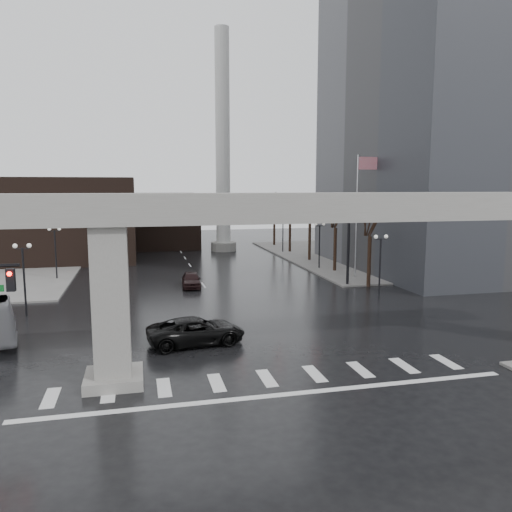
{
  "coord_description": "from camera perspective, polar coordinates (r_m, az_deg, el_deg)",
  "views": [
    {
      "loc": [
        -5.73,
        -22.84,
        9.02
      ],
      "look_at": [
        1.73,
        8.46,
        4.5
      ],
      "focal_mm": 35.0,
      "sensor_mm": 36.0,
      "label": 1
    }
  ],
  "objects": [
    {
      "name": "ground",
      "position": [
        25.21,
        0.65,
        -12.96
      ],
      "size": [
        160.0,
        160.0,
        0.0
      ],
      "primitive_type": "plane",
      "color": "black",
      "rests_on": "ground"
    },
    {
      "name": "sidewalk_ne",
      "position": [
        67.44,
        14.79,
        0.11
      ],
      "size": [
        28.0,
        36.0,
        0.15
      ],
      "primitive_type": "cube",
      "color": "slate",
      "rests_on": "ground"
    },
    {
      "name": "elevated_guideway",
      "position": [
        23.98,
        3.61,
        2.86
      ],
      "size": [
        48.0,
        2.6,
        8.7
      ],
      "color": "gray",
      "rests_on": "ground"
    },
    {
      "name": "office_tower",
      "position": [
        60.55,
        22.01,
        18.85
      ],
      "size": [
        22.0,
        26.0,
        42.0
      ],
      "primitive_type": "cube",
      "color": "#5A5A5E",
      "rests_on": "ground"
    },
    {
      "name": "building_far_left",
      "position": [
        65.48,
        -20.7,
        3.96
      ],
      "size": [
        16.0,
        14.0,
        10.0
      ],
      "primitive_type": "cube",
      "color": "black",
      "rests_on": "ground"
    },
    {
      "name": "building_far_mid",
      "position": [
        75.1,
        -10.57,
        4.03
      ],
      "size": [
        10.0,
        10.0,
        8.0
      ],
      "primitive_type": "cube",
      "color": "black",
      "rests_on": "ground"
    },
    {
      "name": "smokestack",
      "position": [
        69.96,
        -3.82,
        11.52
      ],
      "size": [
        3.6,
        3.6,
        30.0
      ],
      "color": "beige",
      "rests_on": "ground"
    },
    {
      "name": "signal_mast_arm",
      "position": [
        44.28,
        6.06,
        3.82
      ],
      "size": [
        12.12,
        0.43,
        8.0
      ],
      "color": "black",
      "rests_on": "ground"
    },
    {
      "name": "flagpole_assembly",
      "position": [
        49.54,
        11.77,
        6.1
      ],
      "size": [
        2.06,
        0.12,
        12.0
      ],
      "color": "silver",
      "rests_on": "ground"
    },
    {
      "name": "lamp_right_0",
      "position": [
        41.92,
        14.02,
        0.15
      ],
      "size": [
        1.22,
        0.32,
        5.11
      ],
      "color": "black",
      "rests_on": "ground"
    },
    {
      "name": "lamp_right_1",
      "position": [
        54.63,
        7.27,
        2.1
      ],
      "size": [
        1.22,
        0.32,
        5.11
      ],
      "color": "black",
      "rests_on": "ground"
    },
    {
      "name": "lamp_right_2",
      "position": [
        67.85,
        3.1,
        3.29
      ],
      "size": [
        1.22,
        0.32,
        5.11
      ],
      "color": "black",
      "rests_on": "ground"
    },
    {
      "name": "lamp_left_0",
      "position": [
        38.05,
        -25.04,
        -1.14
      ],
      "size": [
        1.22,
        0.32,
        5.11
      ],
      "color": "black",
      "rests_on": "ground"
    },
    {
      "name": "lamp_left_1",
      "position": [
        51.72,
        -21.98,
        1.26
      ],
      "size": [
        1.22,
        0.32,
        5.11
      ],
      "color": "black",
      "rests_on": "ground"
    },
    {
      "name": "lamp_left_2",
      "position": [
        65.53,
        -20.2,
        2.65
      ],
      "size": [
        1.22,
        0.32,
        5.11
      ],
      "color": "black",
      "rests_on": "ground"
    },
    {
      "name": "tree_right_0",
      "position": [
        46.03,
        12.84,
        0.01
      ],
      "size": [
        1.09,
        1.58,
        7.5
      ],
      "color": "black",
      "rests_on": "ground"
    },
    {
      "name": "tree_right_1",
      "position": [
        53.25,
        9.05,
        1.24
      ],
      "size": [
        1.09,
        1.61,
        7.67
      ],
      "color": "black",
      "rests_on": "ground"
    },
    {
      "name": "tree_right_2",
      "position": [
        60.66,
        6.17,
        2.17
      ],
      "size": [
        1.1,
        1.63,
        7.85
      ],
      "color": "black",
      "rests_on": "ground"
    },
    {
      "name": "tree_right_3",
      "position": [
        68.21,
        3.92,
        2.89
      ],
      "size": [
        1.11,
        1.66,
        8.02
      ],
      "color": "black",
      "rests_on": "ground"
    },
    {
      "name": "tree_right_4",
      "position": [
        75.85,
        2.12,
        3.47
      ],
      "size": [
        1.12,
        1.69,
        8.19
      ],
      "color": "black",
      "rests_on": "ground"
    },
    {
      "name": "pickup_truck",
      "position": [
        29.12,
        -6.85,
        -8.5
      ],
      "size": [
        5.86,
        3.25,
        1.55
      ],
      "primitive_type": "imported",
      "rotation": [
        0.0,
        0.0,
        1.7
      ],
      "color": "black",
      "rests_on": "ground"
    },
    {
      "name": "far_car",
      "position": [
        45.17,
        -7.42,
        -2.69
      ],
      "size": [
        1.93,
        4.19,
        1.39
      ],
      "primitive_type": "imported",
      "rotation": [
        0.0,
        0.0,
        -0.07
      ],
      "color": "black",
      "rests_on": "ground"
    }
  ]
}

